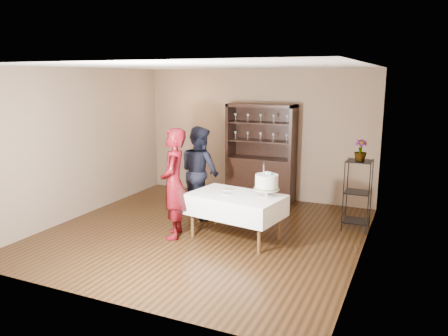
{
  "coord_description": "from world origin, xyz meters",
  "views": [
    {
      "loc": [
        3.12,
        -6.14,
        2.54
      ],
      "look_at": [
        0.33,
        0.1,
        1.11
      ],
      "focal_mm": 35.0,
      "sensor_mm": 36.0,
      "label": 1
    }
  ],
  "objects": [
    {
      "name": "back_wall",
      "position": [
        0.0,
        2.5,
        1.35
      ],
      "size": [
        5.0,
        0.02,
        2.7
      ],
      "primitive_type": "cube",
      "color": "brown",
      "rests_on": "floor"
    },
    {
      "name": "man",
      "position": [
        -0.46,
        0.78,
        0.84
      ],
      "size": [
        1.02,
        0.94,
        1.67
      ],
      "primitive_type": "imported",
      "rotation": [
        0.0,
        0.0,
        2.66
      ],
      "color": "black",
      "rests_on": "floor"
    },
    {
      "name": "cake_table",
      "position": [
        0.58,
        -0.01,
        0.55
      ],
      "size": [
        1.57,
        1.11,
        0.72
      ],
      "rotation": [
        0.0,
        0.0,
        -0.16
      ],
      "color": "white",
      "rests_on": "floor"
    },
    {
      "name": "plant_etagere",
      "position": [
        2.28,
        1.2,
        0.65
      ],
      "size": [
        0.42,
        0.42,
        1.2
      ],
      "color": "black",
      "rests_on": "floor"
    },
    {
      "name": "cake",
      "position": [
        1.05,
        0.08,
        0.94
      ],
      "size": [
        0.4,
        0.4,
        0.55
      ],
      "rotation": [
        0.0,
        0.0,
        -0.05
      ],
      "color": "beige",
      "rests_on": "cake_table"
    },
    {
      "name": "wall_right",
      "position": [
        2.5,
        0.0,
        1.35
      ],
      "size": [
        0.02,
        5.0,
        2.7
      ],
      "primitive_type": "cube",
      "color": "brown",
      "rests_on": "floor"
    },
    {
      "name": "ceiling",
      "position": [
        0.0,
        0.0,
        2.7
      ],
      "size": [
        5.0,
        5.0,
        0.0
      ],
      "primitive_type": "plane",
      "rotation": [
        3.14,
        0.0,
        0.0
      ],
      "color": "silver",
      "rests_on": "back_wall"
    },
    {
      "name": "plate_near",
      "position": [
        0.45,
        -0.04,
        0.73
      ],
      "size": [
        0.19,
        0.19,
        0.01
      ],
      "primitive_type": "cylinder",
      "rotation": [
        0.0,
        0.0,
        -0.07
      ],
      "color": "beige",
      "rests_on": "cake_table"
    },
    {
      "name": "china_hutch",
      "position": [
        0.2,
        2.25,
        0.66
      ],
      "size": [
        1.4,
        0.48,
        2.0
      ],
      "color": "black",
      "rests_on": "floor"
    },
    {
      "name": "plate_far",
      "position": [
        0.36,
        0.22,
        0.73
      ],
      "size": [
        0.21,
        0.21,
        0.01
      ],
      "primitive_type": "cylinder",
      "rotation": [
        0.0,
        0.0,
        0.04
      ],
      "color": "beige",
      "rests_on": "cake_table"
    },
    {
      "name": "wall_left",
      "position": [
        -2.5,
        0.0,
        1.35
      ],
      "size": [
        0.02,
        5.0,
        2.7
      ],
      "primitive_type": "cube",
      "color": "brown",
      "rests_on": "floor"
    },
    {
      "name": "potted_plant",
      "position": [
        2.29,
        1.16,
        1.36
      ],
      "size": [
        0.24,
        0.24,
        0.35
      ],
      "primitive_type": "imported",
      "rotation": [
        0.0,
        0.0,
        0.24
      ],
      "color": "#4D6E34",
      "rests_on": "plant_etagere"
    },
    {
      "name": "floor",
      "position": [
        0.0,
        0.0,
        0.0
      ],
      "size": [
        5.0,
        5.0,
        0.0
      ],
      "primitive_type": "plane",
      "color": "black",
      "rests_on": "ground"
    },
    {
      "name": "woman",
      "position": [
        -0.35,
        -0.35,
        0.88
      ],
      "size": [
        0.64,
        0.75,
        1.76
      ],
      "primitive_type": "imported",
      "rotation": [
        0.0,
        0.0,
        -1.18
      ],
      "color": "#3C050C",
      "rests_on": "floor"
    }
  ]
}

